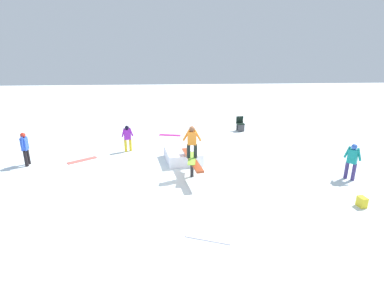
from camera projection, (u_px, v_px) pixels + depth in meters
ground_plane at (192, 177)px, 12.00m from camera, size 60.00×60.00×0.00m
rail_feature at (192, 161)px, 11.79m from camera, size 2.61×0.72×0.78m
snow_kicker_ramp at (183, 155)px, 13.57m from camera, size 2.03×1.78×0.53m
main_rider_on_rail at (192, 143)px, 11.55m from camera, size 1.45×0.75×1.32m
bystander_teal at (352, 160)px, 11.51m from camera, size 0.51×0.51×1.45m
bystander_purple at (128, 137)px, 14.66m from camera, size 0.29×0.58×1.31m
bystander_blue at (25, 147)px, 12.89m from camera, size 0.62×0.23×1.48m
loose_snowboard_white at (208, 238)px, 8.17m from camera, size 0.71×1.29×0.02m
loose_snowboard_coral at (82, 160)px, 13.67m from camera, size 1.00×1.24×0.02m
loose_snowboard_magenta at (170, 135)px, 17.51m from camera, size 0.54×1.29×0.02m
folding_chair at (240, 124)px, 18.33m from camera, size 0.48×0.48×0.88m
backpack_on_snow at (362, 202)px, 9.72m from camera, size 0.33×0.26×0.34m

